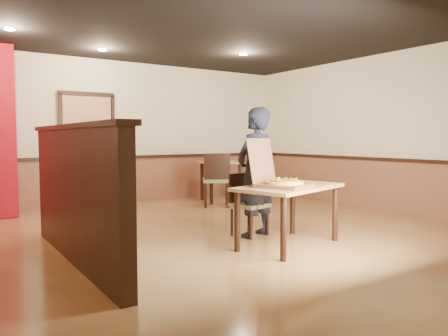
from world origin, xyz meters
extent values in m
plane|color=#BB8249|center=(0.00, 0.00, 0.00)|extent=(7.00, 7.00, 0.00)
plane|color=black|center=(0.00, 0.00, 2.80)|extent=(7.00, 7.00, 0.00)
plane|color=beige|center=(0.00, 3.50, 1.40)|extent=(7.00, 0.00, 7.00)
plane|color=beige|center=(3.50, 0.00, 1.40)|extent=(0.00, 7.00, 7.00)
cube|color=brown|center=(0.00, 3.47, 0.45)|extent=(7.00, 0.04, 0.90)
cube|color=black|center=(0.00, 3.45, 0.92)|extent=(7.00, 0.06, 0.06)
cube|color=brown|center=(3.47, 0.00, 0.45)|extent=(0.04, 7.00, 0.90)
cube|color=black|center=(3.45, 0.00, 0.92)|extent=(0.06, 7.00, 0.06)
cube|color=tan|center=(-0.80, 3.46, 1.05)|extent=(0.90, 0.06, 2.10)
cube|color=black|center=(-2.00, -0.20, 0.70)|extent=(0.14, 3.00, 1.40)
cube|color=black|center=(-2.00, -0.20, 1.42)|extent=(0.20, 3.10, 0.05)
cylinder|color=#FFD7B2|center=(-2.30, 1.80, 2.78)|extent=(0.14, 0.14, 0.02)
cylinder|color=#FFD7B2|center=(-0.80, 2.50, 2.78)|extent=(0.14, 0.14, 0.02)
cylinder|color=#FFD7B2|center=(1.40, 1.50, 2.78)|extent=(0.14, 0.14, 0.02)
cube|color=#AA8147|center=(0.32, -0.93, 0.71)|extent=(1.53, 1.14, 0.04)
cylinder|color=black|center=(-0.17, -1.40, 0.35)|extent=(0.07, 0.07, 0.69)
cylinder|color=black|center=(-0.35, -0.80, 0.35)|extent=(0.07, 0.07, 0.69)
cylinder|color=black|center=(0.99, -1.06, 0.35)|extent=(0.07, 0.07, 0.69)
cylinder|color=black|center=(0.81, -0.46, 0.35)|extent=(0.07, 0.07, 0.69)
cube|color=olive|center=(0.27, -0.22, 0.41)|extent=(0.48, 0.48, 0.05)
cube|color=black|center=(0.23, -0.04, 0.63)|extent=(0.39, 0.11, 0.39)
cylinder|color=black|center=(0.13, -0.42, 0.18)|extent=(0.04, 0.04, 0.36)
cylinder|color=black|center=(0.07, -0.09, 0.18)|extent=(0.04, 0.04, 0.36)
cylinder|color=black|center=(0.47, -0.35, 0.18)|extent=(0.04, 0.04, 0.36)
cylinder|color=black|center=(0.40, -0.02, 0.18)|extent=(0.04, 0.04, 0.36)
cube|color=olive|center=(1.21, 2.09, 0.50)|extent=(0.69, 0.69, 0.07)
cube|color=black|center=(1.10, 1.89, 0.78)|extent=(0.44, 0.28, 0.48)
cylinder|color=black|center=(1.50, 2.17, 0.22)|extent=(0.05, 0.05, 0.44)
cylinder|color=black|center=(1.29, 1.81, 0.22)|extent=(0.05, 0.05, 0.44)
cylinder|color=black|center=(1.14, 2.37, 0.22)|extent=(0.05, 0.05, 0.44)
cylinder|color=black|center=(0.93, 2.01, 0.22)|extent=(0.05, 0.05, 0.44)
cube|color=olive|center=(2.11, 2.09, 0.42)|extent=(0.58, 0.58, 0.05)
cube|color=black|center=(2.23, 1.94, 0.64)|extent=(0.34, 0.27, 0.40)
cylinder|color=black|center=(2.15, 2.33, 0.18)|extent=(0.04, 0.04, 0.36)
cylinder|color=black|center=(2.35, 2.06, 0.18)|extent=(0.04, 0.04, 0.36)
cylinder|color=black|center=(1.87, 2.12, 0.18)|extent=(0.04, 0.04, 0.36)
cylinder|color=black|center=(2.08, 1.85, 0.18)|extent=(0.04, 0.04, 0.36)
cube|color=#AA8147|center=(1.66, 2.64, 0.80)|extent=(0.92, 0.92, 0.04)
cylinder|color=black|center=(1.30, 2.41, 0.39)|extent=(0.07, 0.07, 0.78)
cylinder|color=black|center=(1.44, 3.01, 0.39)|extent=(0.07, 0.07, 0.78)
cylinder|color=black|center=(1.89, 2.28, 0.39)|extent=(0.07, 0.07, 0.78)
cylinder|color=black|center=(2.03, 2.87, 0.39)|extent=(0.07, 0.07, 0.78)
imported|color=black|center=(0.29, -0.30, 0.85)|extent=(0.71, 0.58, 1.70)
cube|color=brown|center=(0.16, -1.03, 0.75)|extent=(0.69, 0.69, 0.04)
cube|color=brown|center=(0.05, -0.74, 1.03)|extent=(0.53, 0.28, 0.53)
cylinder|color=#F7C859|center=(0.16, -1.03, 0.79)|extent=(0.52, 0.52, 0.03)
cube|color=#E64710|center=(0.76, -1.09, 0.74)|extent=(0.26, 0.26, 0.01)
cylinder|color=silver|center=(0.73, -1.09, 0.74)|extent=(0.04, 0.19, 0.01)
cube|color=silver|center=(0.79, -1.09, 0.74)|extent=(0.05, 0.21, 0.00)
cube|color=#E64710|center=(0.66, -0.60, 0.74)|extent=(0.24, 0.24, 0.00)
cylinder|color=silver|center=(0.63, -0.60, 0.74)|extent=(0.04, 0.17, 0.01)
cube|color=silver|center=(0.69, -0.60, 0.74)|extent=(0.05, 0.18, 0.00)
cylinder|color=#92411A|center=(1.52, 2.61, 0.89)|extent=(0.06, 0.06, 0.15)
camera|label=1|loc=(-3.20, -4.84, 1.31)|focal=35.00mm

